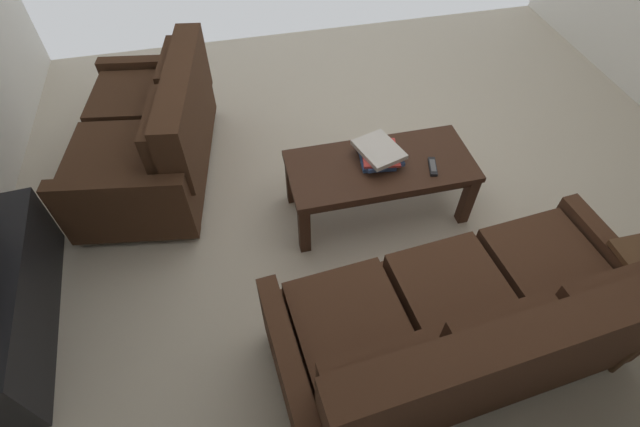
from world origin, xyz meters
name	(u,v)px	position (x,y,z in m)	size (l,w,h in m)	color
ground_plane	(375,193)	(0.00, 0.00, 0.00)	(5.31, 4.85, 0.01)	beige
sofa_main	(464,330)	(-0.02, 1.31, 0.36)	(1.92, 0.98, 0.85)	black
loveseat_near	(153,135)	(1.51, -0.57, 0.36)	(1.05, 1.55, 0.86)	black
coffee_table	(380,172)	(0.05, 0.16, 0.37)	(1.20, 0.54, 0.44)	#3D2316
book_stack	(379,153)	(0.06, 0.12, 0.50)	(0.31, 0.36, 0.10)	#385693
tv_remote	(433,167)	(-0.26, 0.27, 0.45)	(0.08, 0.17, 0.02)	black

